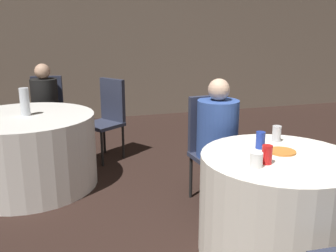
{
  "coord_description": "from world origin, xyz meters",
  "views": [
    {
      "loc": [
        -1.58,
        -2.03,
        1.57
      ],
      "look_at": [
        -0.79,
        0.64,
        0.83
      ],
      "focal_mm": 40.0,
      "sensor_mm": 36.0,
      "label": 1
    }
  ],
  "objects": [
    {
      "name": "ground_plane",
      "position": [
        0.0,
        0.0,
        0.0
      ],
      "size": [
        16.0,
        16.0,
        0.0
      ],
      "primitive_type": "plane",
      "color": "black"
    },
    {
      "name": "wall_back",
      "position": [
        0.0,
        4.51,
        1.4
      ],
      "size": [
        16.0,
        0.06,
        2.8
      ],
      "color": "#7A6B5B",
      "rests_on": "ground_plane"
    },
    {
      "name": "table_near",
      "position": [
        -0.18,
        0.03,
        0.36
      ],
      "size": [
        1.07,
        1.07,
        0.73
      ],
      "color": "white",
      "rests_on": "ground_plane"
    },
    {
      "name": "table_far",
      "position": [
        -1.92,
        1.77,
        0.36
      ],
      "size": [
        1.34,
        1.34,
        0.73
      ],
      "color": "white",
      "rests_on": "ground_plane"
    },
    {
      "name": "chair_near_north",
      "position": [
        -0.28,
        0.98,
        0.57
      ],
      "size": [
        0.44,
        0.44,
        0.97
      ],
      "rotation": [
        0.0,
        0.0,
        -3.04
      ],
      "color": "#2D3347",
      "rests_on": "ground_plane"
    },
    {
      "name": "chair_far_north",
      "position": [
        -1.74,
        2.85,
        0.57
      ],
      "size": [
        0.46,
        0.46,
        0.97
      ],
      "rotation": [
        0.0,
        0.0,
        -3.31
      ],
      "color": "#2D3347",
      "rests_on": "ground_plane"
    },
    {
      "name": "chair_far_northeast",
      "position": [
        -1.03,
        2.4,
        0.57
      ],
      "size": [
        0.56,
        0.56,
        0.97
      ],
      "rotation": [
        0.0,
        0.0,
        -4.1
      ],
      "color": "#2D3347",
      "rests_on": "ground_plane"
    },
    {
      "name": "person_black_shirt",
      "position": [
        -1.77,
        2.68,
        0.57
      ],
      "size": [
        0.36,
        0.5,
        1.14
      ],
      "rotation": [
        0.0,
        0.0,
        -3.31
      ],
      "color": "#4C4238",
      "rests_on": "ground_plane"
    },
    {
      "name": "person_blue_shirt",
      "position": [
        -0.26,
        0.82,
        0.59
      ],
      "size": [
        0.38,
        0.52,
        1.14
      ],
      "rotation": [
        0.0,
        0.0,
        -3.04
      ],
      "color": "black",
      "rests_on": "ground_plane"
    },
    {
      "name": "pizza_plate_near",
      "position": [
        -0.14,
        0.09,
        0.74
      ],
      "size": [
        0.21,
        0.21,
        0.02
      ],
      "color": "white",
      "rests_on": "table_near"
    },
    {
      "name": "soda_can_blue",
      "position": [
        -0.23,
        0.22,
        0.79
      ],
      "size": [
        0.07,
        0.07,
        0.12
      ],
      "color": "#1E38A5",
      "rests_on": "table_near"
    },
    {
      "name": "soda_can_silver",
      "position": [
        -0.03,
        0.33,
        0.79
      ],
      "size": [
        0.07,
        0.07,
        0.12
      ],
      "color": "silver",
      "rests_on": "table_near"
    },
    {
      "name": "soda_can_red",
      "position": [
        -0.35,
        -0.07,
        0.79
      ],
      "size": [
        0.07,
        0.07,
        0.12
      ],
      "color": "red",
      "rests_on": "table_near"
    },
    {
      "name": "cup_near",
      "position": [
        -0.44,
        -0.1,
        0.77
      ],
      "size": [
        0.08,
        0.08,
        0.09
      ],
      "color": "white",
      "rests_on": "table_near"
    },
    {
      "name": "bottle_far",
      "position": [
        -1.91,
        1.78,
        0.86
      ],
      "size": [
        0.09,
        0.09,
        0.27
      ],
      "color": "silver",
      "rests_on": "table_far"
    }
  ]
}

